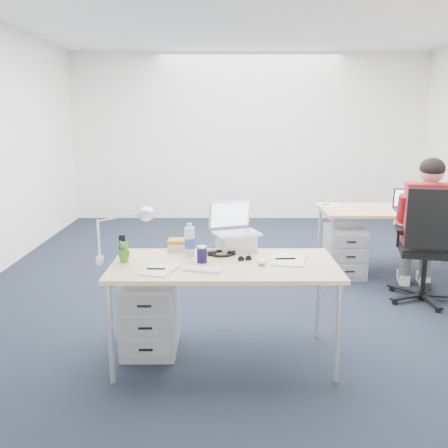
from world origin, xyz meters
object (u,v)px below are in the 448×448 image
Objects in this scene: cordless_phone at (122,246)px; drawer_pedestal_near at (150,315)px; silver_laptop at (236,227)px; sunglasses at (245,259)px; desk_far at (393,213)px; headphones at (222,253)px; bear_figurine at (124,251)px; can_koozie at (202,254)px; seated_person at (424,228)px; computer_mouse at (262,262)px; water_bottle at (190,240)px; wireless_keyboard at (203,269)px; book_stack at (180,245)px; dark_laptop at (411,200)px; office_chair at (425,269)px; desk_lamp at (117,234)px; drawer_pedestal_far at (345,251)px; desk_near at (224,269)px.

drawer_pedestal_near is at bearing -7.42° from cordless_phone.
sunglasses is (0.05, -0.29, -0.17)m from silver_laptop.
headphones reaches higher than desk_far.
headphones is 0.72m from bear_figurine.
can_koozie is 0.78× the size of bear_figurine.
seated_person is 7.99× the size of cordless_phone.
water_bottle is (-0.52, 0.23, 0.11)m from computer_mouse.
wireless_keyboard is 0.40m from headphones.
cordless_phone reaches higher than book_stack.
dark_laptop reaches higher than bear_figurine.
water_bottle is at bearing -133.06° from dark_laptop.
office_chair reaches higher than bear_figurine.
wireless_keyboard is 1.09× the size of water_bottle.
silver_laptop is 0.46m from book_stack.
silver_laptop is (-1.87, -1.00, 0.23)m from seated_person.
desk_lamp is at bearing -135.27° from dark_laptop.
drawer_pedestal_far is 5.19× the size of sunglasses.
bear_figurine is 0.90× the size of cordless_phone.
seated_person is 2.97m from cordless_phone.
desk_lamp is (-2.71, -1.37, 0.26)m from seated_person.
seated_person is at bearing -86.54° from desk_far.
sunglasses is at bearing -6.74° from drawer_pedestal_near.
sunglasses is (-1.77, -2.06, 0.06)m from desk_far.
office_chair is (1.93, 1.16, -0.37)m from desk_near.
can_koozie is 0.35× the size of dark_laptop.
cordless_phone is (-0.03, 0.11, 0.01)m from bear_figurine.
dark_laptop is at bearing 94.89° from office_chair.
desk_lamp is at bearing -136.52° from drawer_pedestal_far.
bear_figurine reaches higher than book_stack.
dark_laptop is at bearing -40.66° from desk_far.
cordless_phone is at bearing -139.00° from drawer_pedestal_far.
dark_laptop is at bearing 20.06° from silver_laptop.
wireless_keyboard is at bearing -72.43° from water_bottle.
water_bottle is at bearing -176.14° from silver_laptop.
book_stack is (0.37, 0.32, -0.03)m from bear_figurine.
desk_near is 15.18× the size of computer_mouse.
desk_near is 3.73× the size of desk_lamp.
bear_figurine is at bearing -139.86° from book_stack.
can_koozie reaches higher than drawer_pedestal_far.
cordless_phone reaches higher than headphones.
cordless_phone is at bearing 104.06° from desk_lamp.
bear_figurine is at bearing -141.88° from seated_person.
desk_far is at bearing 29.89° from cordless_phone.
cordless_phone is (-0.75, 0.15, 0.13)m from desk_near.
bear_figurine is 0.12m from cordless_phone.
bear_figurine is 0.49m from book_stack.
office_chair is 9.33× the size of can_koozie.
drawer_pedestal_far is 4.57× the size of can_koozie.
drawer_pedestal_far is at bearing 52.30° from can_koozie.
cordless_phone is at bearing -145.17° from office_chair.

